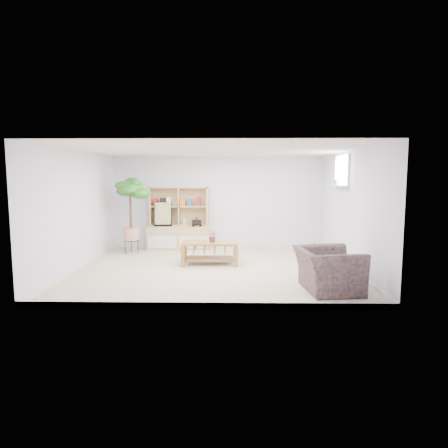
{
  "coord_description": "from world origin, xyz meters",
  "views": [
    {
      "loc": [
        0.36,
        -8.01,
        1.89
      ],
      "look_at": [
        0.21,
        0.37,
        0.88
      ],
      "focal_mm": 32.0,
      "sensor_mm": 36.0,
      "label": 1
    }
  ],
  "objects_px": {
    "coffee_table": "(210,253)",
    "armchair": "(328,267)",
    "storage_unit": "(179,218)",
    "floor_tree": "(131,216)"
  },
  "relations": [
    {
      "from": "storage_unit",
      "to": "floor_tree",
      "type": "relative_size",
      "value": 0.87
    },
    {
      "from": "floor_tree",
      "to": "armchair",
      "type": "relative_size",
      "value": 1.72
    },
    {
      "from": "coffee_table",
      "to": "floor_tree",
      "type": "bearing_deg",
      "value": 148.42
    },
    {
      "from": "coffee_table",
      "to": "armchair",
      "type": "distance_m",
      "value": 2.87
    },
    {
      "from": "coffee_table",
      "to": "armchair",
      "type": "relative_size",
      "value": 1.1
    },
    {
      "from": "floor_tree",
      "to": "coffee_table",
      "type": "bearing_deg",
      "value": -30.26
    },
    {
      "from": "storage_unit",
      "to": "armchair",
      "type": "height_order",
      "value": "storage_unit"
    },
    {
      "from": "armchair",
      "to": "storage_unit",
      "type": "bearing_deg",
      "value": 31.74
    },
    {
      "from": "storage_unit",
      "to": "coffee_table",
      "type": "xyz_separation_m",
      "value": [
        0.9,
        -1.78,
        -0.56
      ]
    },
    {
      "from": "coffee_table",
      "to": "floor_tree",
      "type": "height_order",
      "value": "floor_tree"
    }
  ]
}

